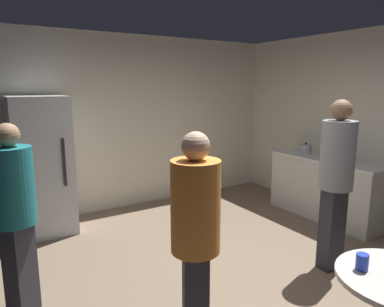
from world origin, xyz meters
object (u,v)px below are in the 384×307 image
plastic_cup_blue (362,262)px  person_in_gray_shirt (336,172)px  kettle (306,149)px  beer_bottle_on_counter (323,150)px  person_in_orange_shirt (195,230)px  person_in_teal_shirt (14,206)px  refrigerator (42,166)px  wine_bottle_on_counter (348,153)px

plastic_cup_blue → person_in_gray_shirt: bearing=43.5°
plastic_cup_blue → person_in_gray_shirt: person_in_gray_shirt is taller
kettle → beer_bottle_on_counter: size_ratio=1.06×
kettle → person_in_gray_shirt: 1.83m
kettle → person_in_orange_shirt: (-3.06, -1.67, -0.02)m
person_in_teal_shirt → refrigerator: bearing=125.7°
beer_bottle_on_counter → person_in_teal_shirt: 4.18m
wine_bottle_on_counter → person_in_teal_shirt: 4.12m
refrigerator → person_in_teal_shirt: 1.78m
person_in_gray_shirt → person_in_teal_shirt: person_in_gray_shirt is taller
person_in_teal_shirt → person_in_orange_shirt: (1.01, -1.18, -0.00)m
person_in_teal_shirt → person_in_orange_shirt: 1.55m
wine_bottle_on_counter → person_in_gray_shirt: bearing=-150.1°
wine_bottle_on_counter → person_in_orange_shirt: bearing=-162.4°
kettle → person_in_gray_shirt: person_in_gray_shirt is taller
refrigerator → person_in_orange_shirt: refrigerator is taller
refrigerator → person_in_teal_shirt: bearing=-105.6°
plastic_cup_blue → person_in_gray_shirt: 1.42m
beer_bottle_on_counter → person_in_gray_shirt: (-1.28, -1.16, 0.07)m
person_in_gray_shirt → beer_bottle_on_counter: bearing=137.3°
kettle → plastic_cup_blue: bearing=-133.0°
kettle → person_in_teal_shirt: 4.09m
refrigerator → wine_bottle_on_counter: refrigerator is taller
refrigerator → beer_bottle_on_counter: 3.97m
plastic_cup_blue → person_in_orange_shirt: 1.12m
refrigerator → person_in_orange_shirt: 2.94m
plastic_cup_blue → kettle: bearing=47.0°
kettle → beer_bottle_on_counter: bearing=-66.5°
plastic_cup_blue → person_in_teal_shirt: 2.65m
plastic_cup_blue → person_in_teal_shirt: (-1.87, 1.86, 0.17)m
person_in_orange_shirt → wine_bottle_on_counter: bearing=42.6°
refrigerator → beer_bottle_on_counter: refrigerator is taller
beer_bottle_on_counter → plastic_cup_blue: size_ratio=2.09×
kettle → plastic_cup_blue: kettle is taller
refrigerator → plastic_cup_blue: (1.39, -3.58, -0.11)m
person_in_orange_shirt → plastic_cup_blue: bearing=-13.5°
wine_bottle_on_counter → person_in_orange_shirt: size_ratio=0.19×
person_in_orange_shirt → refrigerator: bearing=125.4°
wine_bottle_on_counter → person_in_teal_shirt: (-4.12, 0.19, -0.06)m
plastic_cup_blue → person_in_teal_shirt: bearing=135.1°
wine_bottle_on_counter → kettle: bearing=94.3°
refrigerator → kettle: size_ratio=7.38×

